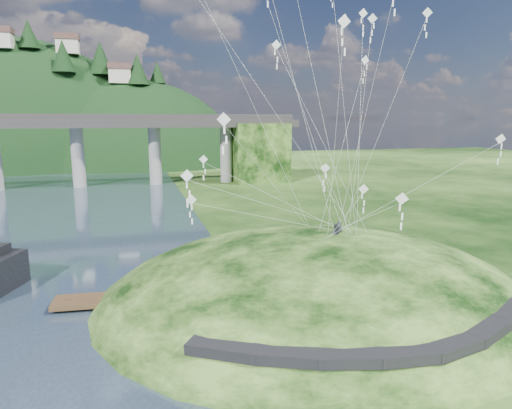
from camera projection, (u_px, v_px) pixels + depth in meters
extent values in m
plane|color=black|center=(224.00, 318.00, 32.63)|extent=(320.00, 320.00, 0.00)
ellipsoid|color=black|center=(317.00, 314.00, 36.87)|extent=(36.00, 32.00, 13.00)
cube|color=black|center=(225.00, 348.00, 24.29)|extent=(4.32, 3.62, 0.71)
cube|color=black|center=(289.00, 355.00, 23.48)|extent=(4.10, 2.97, 0.61)
cube|color=black|center=(351.00, 357.00, 23.31)|extent=(3.85, 2.37, 0.62)
cube|color=black|center=(407.00, 354.00, 23.67)|extent=(3.62, 1.83, 0.66)
cube|color=black|center=(454.00, 345.00, 24.63)|extent=(3.82, 2.27, 0.68)
cube|color=black|center=(487.00, 329.00, 26.29)|extent=(4.11, 2.97, 0.71)
cube|color=black|center=(509.00, 312.00, 28.53)|extent=(4.26, 3.43, 0.66)
cylinder|color=gray|center=(78.00, 156.00, 93.53)|extent=(2.60, 2.60, 13.00)
cylinder|color=gray|center=(155.00, 154.00, 97.53)|extent=(2.60, 2.60, 13.00)
cylinder|color=gray|center=(226.00, 153.00, 101.53)|extent=(2.60, 2.60, 13.00)
cube|color=black|center=(258.00, 152.00, 103.47)|extent=(12.00, 11.00, 13.00)
ellipsoid|color=black|center=(20.00, 183.00, 142.88)|extent=(96.00, 68.00, 88.00)
ellipsoid|color=black|center=(136.00, 195.00, 145.07)|extent=(76.00, 56.00, 72.00)
cone|color=black|center=(28.00, 34.00, 123.93)|extent=(5.83, 5.83, 7.67)
cone|color=black|center=(63.00, 56.00, 122.68)|extent=(6.47, 6.47, 8.51)
cone|color=black|center=(100.00, 58.00, 131.48)|extent=(7.13, 7.13, 9.38)
cone|color=black|center=(137.00, 69.00, 130.02)|extent=(6.56, 6.56, 8.63)
cone|color=black|center=(157.00, 72.00, 136.88)|extent=(4.88, 4.88, 6.42)
cube|color=beige|center=(0.00, 41.00, 120.74)|extent=(6.00, 5.00, 4.00)
cube|color=beige|center=(68.00, 47.00, 130.58)|extent=(6.00, 5.00, 4.00)
cube|color=brown|center=(67.00, 37.00, 130.07)|extent=(6.40, 5.40, 1.60)
cube|color=beige|center=(120.00, 76.00, 130.04)|extent=(6.00, 5.00, 4.00)
cube|color=brown|center=(119.00, 67.00, 129.54)|extent=(6.40, 5.40, 1.60)
cube|color=#3D2A19|center=(158.00, 296.00, 35.46)|extent=(15.52, 3.55, 0.38)
cylinder|color=#3D2A19|center=(68.00, 306.00, 34.27)|extent=(0.33, 0.33, 1.10)
cylinder|color=#3D2A19|center=(114.00, 302.00, 34.89)|extent=(0.33, 0.33, 1.10)
cylinder|color=#3D2A19|center=(158.00, 299.00, 35.51)|extent=(0.33, 0.33, 1.10)
cylinder|color=#3D2A19|center=(200.00, 296.00, 36.12)|extent=(0.33, 0.33, 1.10)
cylinder|color=#3D2A19|center=(241.00, 293.00, 36.74)|extent=(0.33, 0.33, 1.10)
imported|color=#242730|center=(339.00, 221.00, 37.26)|extent=(0.75, 0.63, 1.75)
imported|color=#242730|center=(336.00, 224.00, 36.41)|extent=(1.02, 1.00, 1.66)
cube|color=white|center=(363.00, 13.00, 42.77)|extent=(0.88, 0.19, 0.87)
cube|color=white|center=(363.00, 20.00, 42.88)|extent=(0.11, 0.03, 0.51)
cube|color=white|center=(363.00, 27.00, 43.00)|extent=(0.11, 0.03, 0.51)
cube|color=white|center=(362.00, 34.00, 43.11)|extent=(0.11, 0.03, 0.51)
cube|color=white|center=(268.00, 4.00, 31.96)|extent=(0.10, 0.06, 0.45)
cube|color=white|center=(332.00, 5.00, 38.99)|extent=(0.09, 0.04, 0.39)
cube|color=white|center=(372.00, 18.00, 41.62)|extent=(0.86, 0.34, 0.88)
cube|color=white|center=(372.00, 26.00, 41.74)|extent=(0.12, 0.03, 0.52)
cube|color=white|center=(372.00, 33.00, 41.85)|extent=(0.12, 0.03, 0.52)
cube|color=white|center=(371.00, 40.00, 41.97)|extent=(0.12, 0.03, 0.52)
cube|color=white|center=(364.00, 189.00, 38.19)|extent=(0.82, 0.31, 0.84)
cube|color=white|center=(363.00, 196.00, 38.30)|extent=(0.11, 0.03, 0.49)
cube|color=white|center=(363.00, 203.00, 38.42)|extent=(0.11, 0.03, 0.49)
cube|color=white|center=(363.00, 210.00, 38.53)|extent=(0.11, 0.03, 0.49)
cube|color=white|center=(402.00, 199.00, 30.31)|extent=(0.80, 0.44, 0.86)
cube|color=white|center=(401.00, 208.00, 30.42)|extent=(0.11, 0.05, 0.51)
cube|color=white|center=(401.00, 217.00, 30.54)|extent=(0.11, 0.05, 0.51)
cube|color=white|center=(400.00, 226.00, 30.65)|extent=(0.11, 0.05, 0.51)
cube|color=white|center=(365.00, 60.00, 37.48)|extent=(0.77, 0.18, 0.77)
cube|color=white|center=(365.00, 67.00, 37.58)|extent=(0.10, 0.05, 0.45)
cube|color=white|center=(365.00, 74.00, 37.68)|extent=(0.10, 0.05, 0.45)
cube|color=white|center=(364.00, 81.00, 37.79)|extent=(0.10, 0.05, 0.45)
cube|color=white|center=(187.00, 176.00, 29.56)|extent=(0.86, 0.24, 0.85)
cube|color=white|center=(187.00, 185.00, 29.67)|extent=(0.11, 0.05, 0.50)
cube|color=white|center=(187.00, 194.00, 29.78)|extent=(0.11, 0.05, 0.50)
cube|color=white|center=(188.00, 203.00, 29.90)|extent=(0.11, 0.05, 0.50)
cube|color=white|center=(276.00, 45.00, 34.48)|extent=(0.74, 0.19, 0.73)
cube|color=white|center=(276.00, 52.00, 34.58)|extent=(0.10, 0.04, 0.43)
cube|color=white|center=(276.00, 59.00, 34.68)|extent=(0.10, 0.04, 0.43)
cube|color=white|center=(276.00, 66.00, 34.78)|extent=(0.10, 0.04, 0.43)
cube|color=white|center=(427.00, 13.00, 35.46)|extent=(0.60, 0.53, 0.75)
cube|color=white|center=(427.00, 20.00, 35.56)|extent=(0.10, 0.06, 0.44)
cube|color=white|center=(427.00, 27.00, 35.66)|extent=(0.10, 0.06, 0.44)
cube|color=white|center=(426.00, 35.00, 35.76)|extent=(0.10, 0.06, 0.44)
cube|color=white|center=(191.00, 200.00, 38.18)|extent=(0.89, 0.25, 0.88)
cube|color=white|center=(191.00, 207.00, 38.29)|extent=(0.12, 0.04, 0.52)
cube|color=white|center=(192.00, 214.00, 38.41)|extent=(0.12, 0.04, 0.52)
cube|color=white|center=(192.00, 222.00, 38.53)|extent=(0.12, 0.04, 0.52)
cube|color=white|center=(224.00, 119.00, 24.79)|extent=(0.72, 0.38, 0.77)
cube|color=white|center=(224.00, 130.00, 24.89)|extent=(0.10, 0.04, 0.45)
cube|color=white|center=(224.00, 140.00, 24.99)|extent=(0.10, 0.04, 0.45)
cube|color=white|center=(224.00, 150.00, 25.10)|extent=(0.10, 0.04, 0.45)
cube|color=white|center=(395.00, 3.00, 31.27)|extent=(0.11, 0.03, 0.47)
cube|color=white|center=(394.00, 12.00, 31.37)|extent=(0.11, 0.03, 0.47)
cube|color=white|center=(203.00, 159.00, 41.16)|extent=(0.78, 0.20, 0.78)
cube|color=white|center=(204.00, 165.00, 41.26)|extent=(0.10, 0.04, 0.45)
cube|color=white|center=(204.00, 172.00, 41.36)|extent=(0.10, 0.04, 0.45)
cube|color=white|center=(204.00, 178.00, 41.47)|extent=(0.10, 0.04, 0.45)
cube|color=white|center=(501.00, 139.00, 30.05)|extent=(0.68, 0.22, 0.68)
cube|color=white|center=(500.00, 146.00, 30.14)|extent=(0.09, 0.02, 0.40)
cube|color=white|center=(499.00, 154.00, 30.23)|extent=(0.09, 0.02, 0.40)
cube|color=white|center=(498.00, 161.00, 30.32)|extent=(0.09, 0.02, 0.40)
cube|color=white|center=(344.00, 21.00, 25.99)|extent=(0.78, 0.16, 0.78)
cube|color=white|center=(344.00, 31.00, 26.09)|extent=(0.10, 0.03, 0.45)
cube|color=white|center=(343.00, 41.00, 26.19)|extent=(0.10, 0.03, 0.45)
cube|color=white|center=(343.00, 51.00, 26.30)|extent=(0.10, 0.03, 0.45)
cube|color=white|center=(325.00, 168.00, 36.02)|extent=(0.80, 0.30, 0.78)
cube|color=white|center=(325.00, 175.00, 36.13)|extent=(0.11, 0.04, 0.47)
cube|color=white|center=(325.00, 182.00, 36.23)|extent=(0.11, 0.04, 0.47)
cube|color=white|center=(325.00, 189.00, 36.34)|extent=(0.11, 0.04, 0.47)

